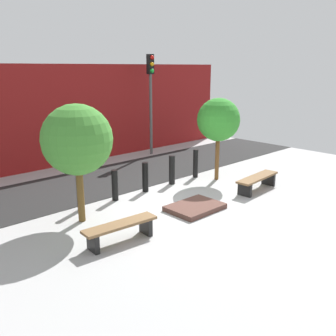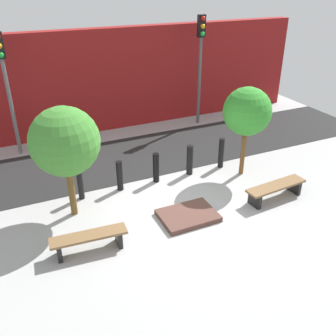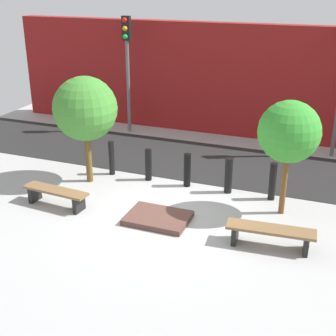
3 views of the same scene
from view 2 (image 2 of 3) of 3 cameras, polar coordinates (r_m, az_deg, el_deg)
name	(u,v)px [view 2 (image 2 of 3)]	position (r m, az deg, el deg)	size (l,w,h in m)	color
ground_plane	(182,211)	(9.71, 2.14, -6.53)	(18.00, 18.00, 0.00)	#A7A7A7
road_strip	(135,156)	(12.51, -5.10, 1.78)	(18.00, 3.14, 0.01)	black
building_facade	(106,81)	(14.48, -9.49, 13.00)	(16.20, 0.50, 3.72)	maroon
bench_left	(89,239)	(8.45, -11.95, -10.58)	(1.69, 0.51, 0.44)	black
bench_right	(276,189)	(10.43, 16.09, -3.04)	(1.81, 0.56, 0.44)	black
planter_bed	(188,215)	(9.43, 3.06, -7.24)	(1.40, 1.03, 0.13)	brown
tree_behind_left_bench	(65,142)	(8.95, -15.46, 3.85)	(1.65, 1.65, 2.83)	brown
tree_behind_right_bench	(247,112)	(10.85, 11.97, 8.37)	(1.38, 1.38, 2.67)	brown
bollard_far_left	(80,183)	(10.24, -13.24, -2.22)	(0.16, 0.16, 0.96)	black
bollard_left	(120,176)	(10.47, -7.38, -1.19)	(0.18, 0.18, 0.88)	black
bollard_center	(156,168)	(10.79, -1.84, 0.03)	(0.18, 0.18, 0.90)	black
bollard_right	(190,160)	(11.21, 3.33, 1.21)	(0.19, 0.19, 0.93)	black
bollard_far_right	(221,153)	(11.71, 8.10, 2.27)	(0.17, 0.17, 0.96)	black
traffic_light_west	(5,74)	(12.79, -23.62, 13.02)	(0.28, 0.27, 3.92)	slate
traffic_light_mid_west	(201,52)	(14.61, 4.99, 17.24)	(0.28, 0.27, 4.11)	#515151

